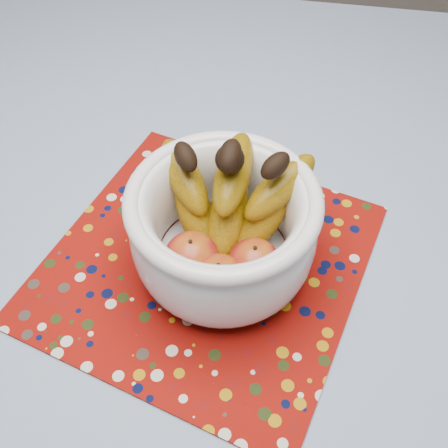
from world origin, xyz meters
name	(u,v)px	position (x,y,z in m)	size (l,w,h in m)	color
table	(208,237)	(0.00, 0.00, 0.67)	(1.20, 1.20, 0.75)	brown
tablecloth	(206,205)	(0.00, 0.00, 0.76)	(1.32, 1.32, 0.01)	#6486A7
placemat	(205,262)	(0.02, -0.11, 0.76)	(0.42, 0.42, 0.00)	maroon
fruit_bowl	(226,220)	(0.05, -0.10, 0.85)	(0.30, 0.26, 0.21)	white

